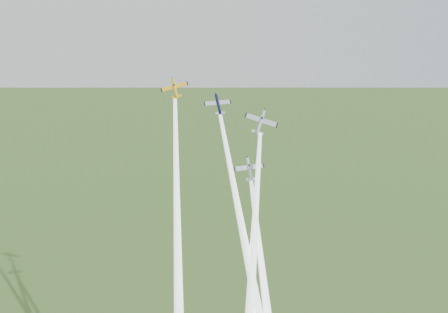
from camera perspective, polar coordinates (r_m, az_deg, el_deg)
plane_yellow at (r=139.32m, az=-5.02°, el=6.95°), size 8.29×5.29×7.56m
smoke_trail_yellow at (r=122.65m, az=-4.72°, el=-10.01°), size 3.86×50.58×62.13m
plane_navy at (r=139.39m, az=-0.61°, el=5.35°), size 8.12×6.53×6.37m
smoke_trail_navy at (r=125.70m, az=2.36°, el=-9.89°), size 12.53×45.33×56.33m
plane_silver_right at (r=137.73m, az=3.76°, el=3.53°), size 10.75×7.29×9.45m
smoke_trail_silver_right at (r=125.06m, az=2.92°, el=-10.85°), size 10.12×41.86×51.60m
plane_silver_low at (r=134.72m, az=2.62°, el=-1.28°), size 8.23×6.09×7.01m
smoke_trail_silver_low at (r=125.88m, az=4.35°, el=-14.91°), size 6.21×38.59×47.15m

